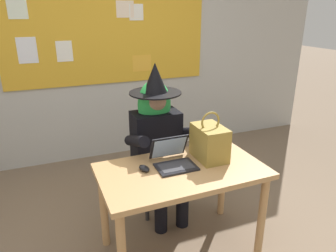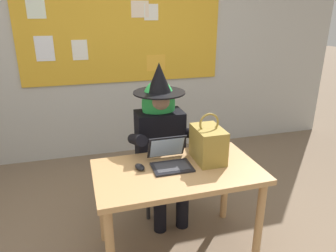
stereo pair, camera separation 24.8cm
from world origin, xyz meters
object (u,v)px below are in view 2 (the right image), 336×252
at_px(desk_main, 178,182).
at_px(person_costumed, 161,133).
at_px(chair_at_desk, 158,156).
at_px(laptop, 170,159).
at_px(handbag, 208,144).
at_px(computer_mouse, 140,167).

distance_m(desk_main, person_costumed, 0.60).
bearing_deg(desk_main, chair_at_desk, 88.04).
bearing_deg(laptop, chair_at_desk, 84.58).
bearing_deg(handbag, desk_main, -162.71).
xyz_separation_m(person_costumed, laptop, (-0.06, -0.50, -0.01)).
bearing_deg(laptop, computer_mouse, -177.91).
relative_size(laptop, handbag, 0.78).
xyz_separation_m(chair_at_desk, handbag, (0.24, -0.62, 0.36)).
bearing_deg(computer_mouse, laptop, -13.14).
bearing_deg(handbag, computer_mouse, -179.18).
height_order(person_costumed, computer_mouse, person_costumed).
relative_size(desk_main, laptop, 4.09).
height_order(desk_main, handbag, handbag).
relative_size(desk_main, handbag, 3.20).
bearing_deg(chair_at_desk, person_costumed, -0.68).
distance_m(desk_main, chair_at_desk, 0.71).
distance_m(laptop, computer_mouse, 0.23).
distance_m(laptop, handbag, 0.31).
bearing_deg(handbag, chair_at_desk, 111.21).
bearing_deg(laptop, handbag, -0.10).
xyz_separation_m(desk_main, laptop, (-0.03, 0.08, 0.15)).
relative_size(person_costumed, handbag, 3.66).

